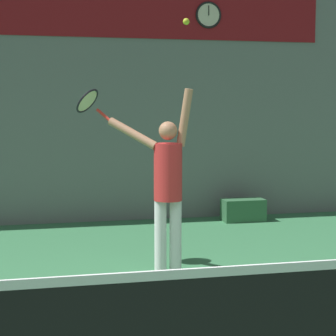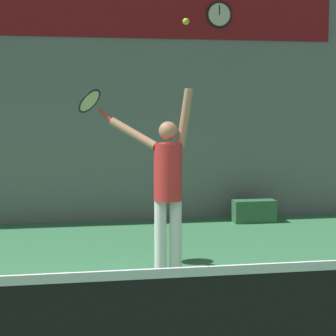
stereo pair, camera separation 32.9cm
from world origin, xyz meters
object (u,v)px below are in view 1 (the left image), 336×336
(scoreboard_clock, at_px, (208,15))
(tennis_ball, at_px, (186,22))
(tennis_racket, at_px, (89,102))
(equipment_bag, at_px, (243,210))
(tennis_player, at_px, (167,181))

(scoreboard_clock, bearing_deg, tennis_ball, -110.58)
(tennis_racket, relative_size, equipment_bag, 0.66)
(tennis_player, relative_size, tennis_ball, 28.95)
(scoreboard_clock, xyz_separation_m, equipment_bag, (0.46, -0.43, -3.04))
(tennis_player, relative_size, tennis_racket, 4.55)
(scoreboard_clock, xyz_separation_m, tennis_racket, (-2.14, -2.53, -1.38))
(scoreboard_clock, height_order, tennis_player, scoreboard_clock)
(tennis_player, bearing_deg, scoreboard_clock, 65.92)
(equipment_bag, bearing_deg, tennis_ball, -121.17)
(tennis_ball, height_order, equipment_bag, tennis_ball)
(tennis_player, distance_m, tennis_racket, 1.25)
(tennis_player, bearing_deg, tennis_ball, -28.90)
(equipment_bag, bearing_deg, tennis_player, -124.89)
(scoreboard_clock, height_order, tennis_ball, scoreboard_clock)
(tennis_player, height_order, tennis_racket, tennis_racket)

